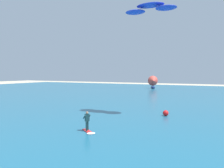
% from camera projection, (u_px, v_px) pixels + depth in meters
% --- Properties ---
extents(ocean, '(160.00, 90.00, 0.10)m').
position_uv_depth(ocean, '(180.00, 97.00, 45.79)').
color(ocean, '#1E607F').
rests_on(ocean, ground).
extents(kitesurfer, '(1.90, 1.63, 1.67)m').
position_uv_depth(kitesurfer, '(88.00, 124.00, 18.68)').
color(kitesurfer, red).
rests_on(kitesurfer, ocean).
extents(kite, '(6.04, 2.04, 0.91)m').
position_uv_depth(kite, '(150.00, 8.00, 25.21)').
color(kite, '#1E33B2').
extents(sailboat_leading, '(3.59, 4.02, 4.50)m').
position_uv_depth(sailboat_leading, '(153.00, 82.00, 70.61)').
color(sailboat_leading, navy).
rests_on(sailboat_leading, ocean).
extents(marker_buoy, '(0.66, 0.66, 0.66)m').
position_uv_depth(marker_buoy, '(166.00, 113.00, 25.48)').
color(marker_buoy, red).
rests_on(marker_buoy, ocean).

